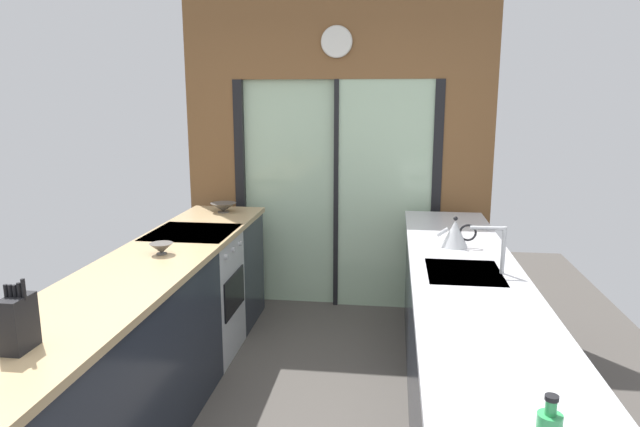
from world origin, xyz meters
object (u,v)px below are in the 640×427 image
(kettle, at_px, (455,234))
(mixing_bowl_far, at_px, (224,207))
(oven_range, at_px, (195,294))
(knife_block, at_px, (19,322))
(mixing_bowl_near, at_px, (161,248))

(kettle, bearing_deg, mixing_bowl_far, 154.00)
(oven_range, height_order, kettle, kettle)
(mixing_bowl_far, distance_m, knife_block, 2.61)
(mixing_bowl_far, bearing_deg, oven_range, -91.52)
(knife_block, relative_size, kettle, 1.13)
(oven_range, distance_m, mixing_bowl_far, 0.86)
(knife_block, bearing_deg, mixing_bowl_near, 90.00)
(kettle, bearing_deg, knife_block, -135.73)
(knife_block, xyz_separation_m, kettle, (1.78, 1.74, -0.02))
(oven_range, xyz_separation_m, mixing_bowl_near, (0.02, -0.58, 0.50))
(knife_block, bearing_deg, mixing_bowl_far, 90.00)
(knife_block, distance_m, kettle, 2.49)
(oven_range, height_order, knife_block, knife_block)
(oven_range, height_order, mixing_bowl_near, mixing_bowl_near)
(mixing_bowl_near, bearing_deg, oven_range, 91.82)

